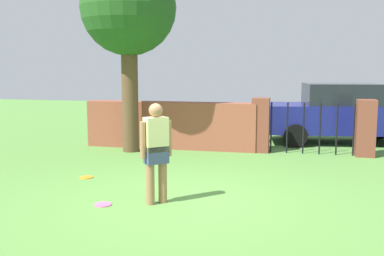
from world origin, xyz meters
name	(u,v)px	position (x,y,z in m)	size (l,w,h in m)	color
ground_plane	(181,201)	(0.00, 0.00, 0.00)	(40.00, 40.00, 0.00)	#568C3D
brick_wall	(170,125)	(-1.50, 4.65, 0.63)	(4.64, 0.50, 1.26)	brown
tree	(128,11)	(-2.38, 3.96, 3.59)	(2.41, 2.41, 4.87)	brown
person	(156,149)	(-0.36, -0.19, 0.90)	(0.43, 0.40, 1.62)	#9E704C
fence_gate	(312,127)	(2.20, 4.65, 0.70)	(2.99, 0.44, 1.40)	brown
car	(340,113)	(3.04, 6.57, 0.86)	(4.40, 2.37, 1.72)	navy
frisbee_orange	(86,177)	(-2.23, 1.08, 0.01)	(0.27, 0.27, 0.02)	orange
frisbee_pink	(103,204)	(-1.16, -0.48, 0.01)	(0.27, 0.27, 0.02)	pink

